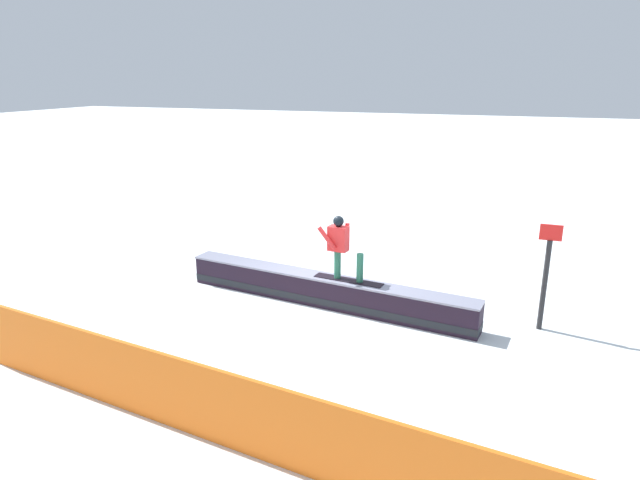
{
  "coord_description": "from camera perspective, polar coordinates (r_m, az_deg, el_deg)",
  "views": [
    {
      "loc": [
        -3.67,
        10.27,
        4.76
      ],
      "look_at": [
        -0.27,
        1.03,
        1.78
      ],
      "focal_mm": 30.73,
      "sensor_mm": 36.0,
      "label": 1
    }
  ],
  "objects": [
    {
      "name": "snowboarder",
      "position": [
        11.25,
        2.23,
        -0.6
      ],
      "size": [
        1.51,
        0.44,
        1.36
      ],
      "color": "black",
      "rests_on": "grind_box"
    },
    {
      "name": "safety_fence",
      "position": [
        7.79,
        -12.08,
        -16.18
      ],
      "size": [
        9.3,
        1.22,
        1.13
      ],
      "primitive_type": "cube",
      "rotation": [
        0.0,
        0.0,
        -0.12
      ],
      "color": "orange",
      "rests_on": "ground_plane"
    },
    {
      "name": "trail_marker",
      "position": [
        11.24,
        22.44,
        -3.35
      ],
      "size": [
        0.4,
        0.1,
        2.11
      ],
      "color": "#262628",
      "rests_on": "ground_plane"
    },
    {
      "name": "grind_box",
      "position": [
        11.78,
        0.49,
        -5.41
      ],
      "size": [
        6.61,
        1.34,
        0.65
      ],
      "color": "black",
      "rests_on": "ground_plane"
    },
    {
      "name": "ground_plane",
      "position": [
        11.9,
        0.48,
        -6.73
      ],
      "size": [
        120.0,
        120.0,
        0.0
      ],
      "primitive_type": "plane",
      "color": "white"
    }
  ]
}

